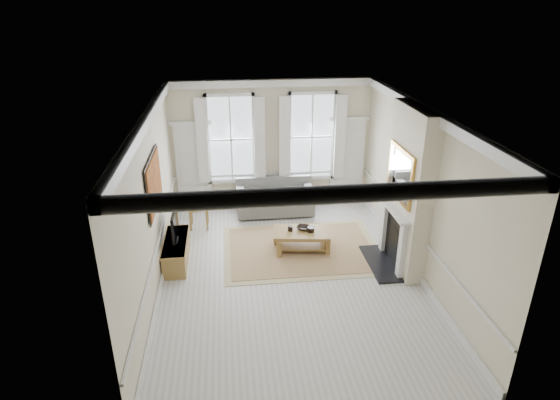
{
  "coord_description": "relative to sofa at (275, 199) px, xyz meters",
  "views": [
    {
      "loc": [
        -1.15,
        -8.12,
        5.3
      ],
      "look_at": [
        -0.08,
        1.03,
        1.25
      ],
      "focal_mm": 30.0,
      "sensor_mm": 36.0,
      "label": 1
    }
  ],
  "objects": [
    {
      "name": "rug",
      "position": [
        0.39,
        -2.09,
        -0.36
      ],
      "size": [
        3.5,
        2.6,
        0.02
      ],
      "primitive_type": "cube",
      "color": "#916F4B",
      "rests_on": "floor"
    },
    {
      "name": "fireplace",
      "position": [
        2.18,
        -2.91,
        0.36
      ],
      "size": [
        0.21,
        1.45,
        1.33
      ],
      "color": "silver",
      "rests_on": "floor"
    },
    {
      "name": "door_right",
      "position": [
        2.03,
        0.45,
        0.78
      ],
      "size": [
        0.9,
        0.08,
        2.3
      ],
      "primitive_type": "cube",
      "color": "silver",
      "rests_on": "floor"
    },
    {
      "name": "sofa",
      "position": [
        0.0,
        0.0,
        0.0
      ],
      "size": [
        1.99,
        0.97,
        0.89
      ],
      "color": "slate",
      "rests_on": "floor"
    },
    {
      "name": "chimney_breast",
      "position": [
        2.4,
        -2.91,
        1.33
      ],
      "size": [
        0.35,
        1.7,
        3.38
      ],
      "primitive_type": "cube",
      "color": "beige",
      "rests_on": "floor"
    },
    {
      "name": "mirror",
      "position": [
        2.19,
        -2.91,
        1.68
      ],
      "size": [
        0.06,
        1.26,
        1.06
      ],
      "primitive_type": "cube",
      "color": "#BC8833",
      "rests_on": "chimney_breast"
    },
    {
      "name": "ceramic_pot_a",
      "position": [
        0.14,
        -2.04,
        0.15
      ],
      "size": [
        0.11,
        0.11,
        0.11
      ],
      "primitive_type": "cylinder",
      "color": "black",
      "rests_on": "coffee_table"
    },
    {
      "name": "side_table",
      "position": [
        -1.95,
        -0.65,
        0.1
      ],
      "size": [
        0.62,
        0.62,
        0.58
      ],
      "rotation": [
        0.0,
        0.0,
        0.38
      ],
      "color": "brown",
      "rests_on": "floor"
    },
    {
      "name": "hearth",
      "position": [
        1.98,
        -2.91,
        -0.35
      ],
      "size": [
        0.55,
        1.5,
        0.05
      ],
      "primitive_type": "cube",
      "color": "black",
      "rests_on": "floor"
    },
    {
      "name": "left_wall",
      "position": [
        -2.62,
        -3.11,
        1.33
      ],
      "size": [
        0.0,
        7.2,
        7.2
      ],
      "primitive_type": "plane",
      "rotation": [
        1.57,
        0.0,
        1.57
      ],
      "color": "beige",
      "rests_on": "floor"
    },
    {
      "name": "right_wall",
      "position": [
        2.58,
        -3.11,
        1.33
      ],
      "size": [
        0.0,
        7.2,
        7.2
      ],
      "primitive_type": "plane",
      "rotation": [
        1.57,
        0.0,
        -1.57
      ],
      "color": "beige",
      "rests_on": "floor"
    },
    {
      "name": "window_right",
      "position": [
        1.03,
        0.44,
        1.53
      ],
      "size": [
        1.26,
        0.2,
        2.2
      ],
      "primitive_type": null,
      "color": "#B2BCC6",
      "rests_on": "back_wall"
    },
    {
      "name": "painting",
      "position": [
        -2.58,
        -2.81,
        1.68
      ],
      "size": [
        0.05,
        1.66,
        1.06
      ],
      "primitive_type": "cube",
      "color": "#AE641D",
      "rests_on": "left_wall"
    },
    {
      "name": "tv_stand",
      "position": [
        -2.36,
        -2.29,
        -0.11
      ],
      "size": [
        0.47,
        1.45,
        0.52
      ],
      "primitive_type": "cube",
      "color": "brown",
      "rests_on": "floor"
    },
    {
      "name": "ceramic_pot_b",
      "position": [
        0.59,
        -2.14,
        0.15
      ],
      "size": [
        0.15,
        0.15,
        0.11
      ],
      "primitive_type": "cylinder",
      "color": "black",
      "rests_on": "coffee_table"
    },
    {
      "name": "tv",
      "position": [
        -2.34,
        -2.29,
        0.54
      ],
      "size": [
        0.08,
        0.9,
        0.68
      ],
      "color": "black",
      "rests_on": "tv_stand"
    },
    {
      "name": "floor",
      "position": [
        -0.02,
        -3.11,
        -0.37
      ],
      "size": [
        7.2,
        7.2,
        0.0
      ],
      "primitive_type": "plane",
      "color": "#B7B5AD",
      "rests_on": "ground"
    },
    {
      "name": "back_wall",
      "position": [
        -0.02,
        0.49,
        1.33
      ],
      "size": [
        5.2,
        0.0,
        5.2
      ],
      "primitive_type": "plane",
      "rotation": [
        1.57,
        0.0,
        0.0
      ],
      "color": "beige",
      "rests_on": "floor"
    },
    {
      "name": "window_left",
      "position": [
        -1.07,
        0.44,
        1.53
      ],
      "size": [
        1.26,
        0.2,
        2.2
      ],
      "primitive_type": null,
      "color": "#B2BCC6",
      "rests_on": "back_wall"
    },
    {
      "name": "coffee_table",
      "position": [
        0.39,
        -2.09,
        0.01
      ],
      "size": [
        1.33,
        0.88,
        0.47
      ],
      "rotation": [
        0.0,
        0.0,
        -0.13
      ],
      "color": "brown",
      "rests_on": "rug"
    },
    {
      "name": "ceiling",
      "position": [
        -0.02,
        -3.11,
        3.03
      ],
      "size": [
        7.2,
        7.2,
        0.0
      ],
      "primitive_type": "plane",
      "rotation": [
        3.14,
        0.0,
        0.0
      ],
      "color": "white",
      "rests_on": "back_wall"
    },
    {
      "name": "bowl",
      "position": [
        0.44,
        -1.99,
        0.13
      ],
      "size": [
        0.37,
        0.37,
        0.07
      ],
      "primitive_type": "imported",
      "rotation": [
        0.0,
        0.0,
        -0.39
      ],
      "color": "black",
      "rests_on": "coffee_table"
    },
    {
      "name": "door_left",
      "position": [
        -2.07,
        0.45,
        0.78
      ],
      "size": [
        0.9,
        0.08,
        2.3
      ],
      "primitive_type": "cube",
      "color": "silver",
      "rests_on": "floor"
    }
  ]
}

